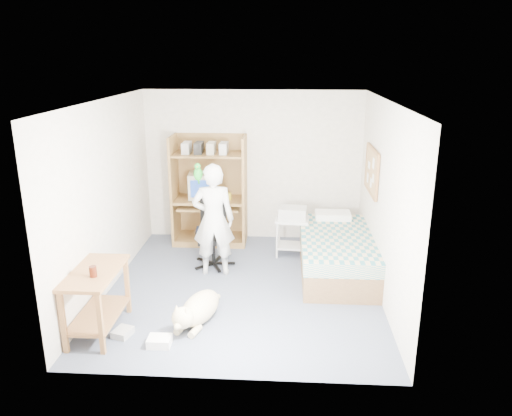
# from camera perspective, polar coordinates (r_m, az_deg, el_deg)

# --- Properties ---
(floor) EXTENTS (4.00, 4.00, 0.00)m
(floor) POSITION_cam_1_polar(r_m,az_deg,el_deg) (6.88, -1.45, -9.08)
(floor) COLOR #4D5668
(floor) RESTS_ON ground
(wall_back) EXTENTS (3.60, 0.02, 2.50)m
(wall_back) POSITION_cam_1_polar(r_m,az_deg,el_deg) (8.36, -0.32, 4.79)
(wall_back) COLOR beige
(wall_back) RESTS_ON floor
(wall_right) EXTENTS (0.02, 4.00, 2.50)m
(wall_right) POSITION_cam_1_polar(r_m,az_deg,el_deg) (6.52, 14.43, 0.66)
(wall_right) COLOR beige
(wall_right) RESTS_ON floor
(wall_left) EXTENTS (0.02, 4.00, 2.50)m
(wall_left) POSITION_cam_1_polar(r_m,az_deg,el_deg) (6.82, -16.78, 1.19)
(wall_left) COLOR beige
(wall_left) RESTS_ON floor
(ceiling) EXTENTS (3.60, 4.00, 0.02)m
(ceiling) POSITION_cam_1_polar(r_m,az_deg,el_deg) (6.19, -1.62, 12.14)
(ceiling) COLOR white
(ceiling) RESTS_ON wall_back
(computer_hutch) EXTENTS (1.20, 0.63, 1.80)m
(computer_hutch) POSITION_cam_1_polar(r_m,az_deg,el_deg) (8.28, -5.28, 1.55)
(computer_hutch) COLOR brown
(computer_hutch) RESTS_ON floor
(bed) EXTENTS (1.02, 2.02, 0.66)m
(bed) POSITION_cam_1_polar(r_m,az_deg,el_deg) (7.34, 9.17, -5.10)
(bed) COLOR brown
(bed) RESTS_ON floor
(side_desk) EXTENTS (0.50, 1.00, 0.75)m
(side_desk) POSITION_cam_1_polar(r_m,az_deg,el_deg) (5.95, -17.77, -9.10)
(side_desk) COLOR brown
(side_desk) RESTS_ON floor
(corkboard) EXTENTS (0.04, 0.94, 0.66)m
(corkboard) POSITION_cam_1_polar(r_m,az_deg,el_deg) (7.32, 13.08, 4.17)
(corkboard) COLOR #A07E47
(corkboard) RESTS_ON wall_right
(office_chair) EXTENTS (0.55, 0.55, 0.97)m
(office_chair) POSITION_cam_1_polar(r_m,az_deg,el_deg) (7.49, -4.88, -3.97)
(office_chair) COLOR black
(office_chair) RESTS_ON floor
(person) EXTENTS (0.62, 0.44, 1.62)m
(person) POSITION_cam_1_polar(r_m,az_deg,el_deg) (7.05, -4.88, -1.37)
(person) COLOR silver
(person) RESTS_ON floor
(parrot) EXTENTS (0.12, 0.21, 0.33)m
(parrot) POSITION_cam_1_polar(r_m,az_deg,el_deg) (6.91, -6.65, 4.00)
(parrot) COLOR #128118
(parrot) RESTS_ON person
(dog) EXTENTS (0.56, 1.06, 0.41)m
(dog) POSITION_cam_1_polar(r_m,az_deg,el_deg) (6.01, -6.70, -11.41)
(dog) COLOR #CFBB8B
(dog) RESTS_ON floor
(printer_cart) EXTENTS (0.54, 0.45, 0.60)m
(printer_cart) POSITION_cam_1_polar(r_m,az_deg,el_deg) (7.82, 4.17, -2.61)
(printer_cart) COLOR silver
(printer_cart) RESTS_ON floor
(printer) EXTENTS (0.45, 0.36, 0.18)m
(printer) POSITION_cam_1_polar(r_m,az_deg,el_deg) (7.73, 4.21, -0.57)
(printer) COLOR #ADADA8
(printer) RESTS_ON printer_cart
(crt_monitor) EXTENTS (0.47, 0.50, 0.41)m
(crt_monitor) POSITION_cam_1_polar(r_m,az_deg,el_deg) (8.27, -6.18, 2.61)
(crt_monitor) COLOR beige
(crt_monitor) RESTS_ON computer_hutch
(keyboard) EXTENTS (0.47, 0.24, 0.03)m
(keyboard) POSITION_cam_1_polar(r_m,az_deg,el_deg) (8.17, -5.09, 0.23)
(keyboard) COLOR beige
(keyboard) RESTS_ON computer_hutch
(pencil_cup) EXTENTS (0.08, 0.08, 0.12)m
(pencil_cup) POSITION_cam_1_polar(r_m,az_deg,el_deg) (8.16, -3.12, 1.34)
(pencil_cup) COLOR gold
(pencil_cup) RESTS_ON computer_hutch
(drink_glass) EXTENTS (0.08, 0.08, 0.12)m
(drink_glass) POSITION_cam_1_polar(r_m,az_deg,el_deg) (5.67, -18.13, -6.92)
(drink_glass) COLOR #3E150A
(drink_glass) RESTS_ON side_desk
(floor_box_a) EXTENTS (0.25, 0.20, 0.10)m
(floor_box_a) POSITION_cam_1_polar(r_m,az_deg,el_deg) (5.72, -10.98, -14.75)
(floor_box_a) COLOR white
(floor_box_a) RESTS_ON floor
(floor_box_b) EXTENTS (0.23, 0.26, 0.08)m
(floor_box_b) POSITION_cam_1_polar(r_m,az_deg,el_deg) (5.99, -14.99, -13.58)
(floor_box_b) COLOR #A7A7A3
(floor_box_b) RESTS_ON floor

